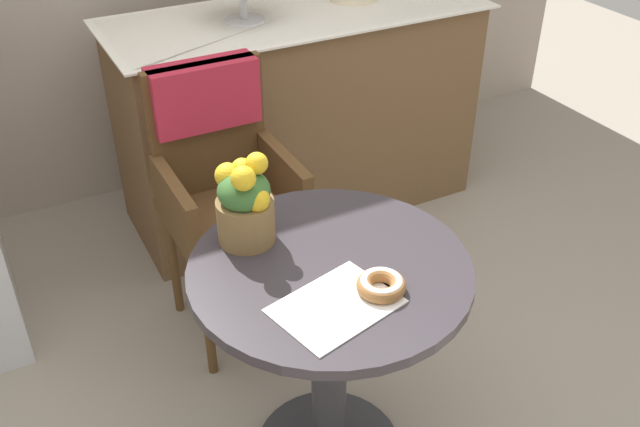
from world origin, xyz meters
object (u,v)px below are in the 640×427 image
at_px(cafe_table, 330,328).
at_px(donut_front, 381,284).
at_px(flower_vase, 245,202).
at_px(wicker_chair, 219,161).

bearing_deg(cafe_table, donut_front, -68.33).
bearing_deg(flower_vase, donut_front, -59.93).
height_order(wicker_chair, flower_vase, flower_vase).
height_order(wicker_chair, donut_front, wicker_chair).
relative_size(donut_front, flower_vase, 0.48).
relative_size(cafe_table, flower_vase, 2.91).
bearing_deg(cafe_table, flower_vase, 125.51).
relative_size(wicker_chair, donut_front, 8.02).
xyz_separation_m(cafe_table, flower_vase, (-0.14, 0.20, 0.33)).
bearing_deg(donut_front, cafe_table, 111.67).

